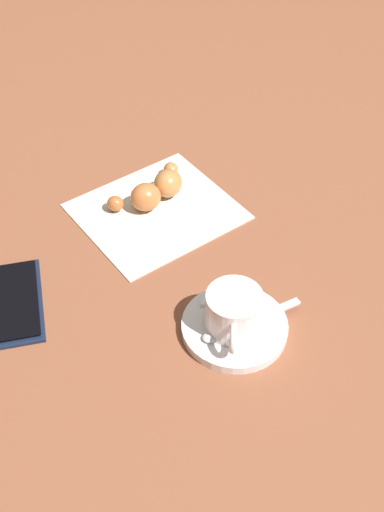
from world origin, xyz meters
name	(u,v)px	position (x,y,z in m)	size (l,w,h in m)	color
ground_plane	(200,255)	(0.00, 0.00, 0.00)	(1.80, 1.80, 0.00)	brown
saucer	(234,327)	(0.13, -0.03, 0.01)	(0.12, 0.12, 0.01)	white
espresso_cup	(234,312)	(0.13, -0.03, 0.04)	(0.08, 0.07, 0.05)	white
teaspoon	(236,327)	(0.13, -0.03, 0.01)	(0.02, 0.13, 0.01)	silver
sugar_packet	(227,302)	(0.10, -0.02, 0.01)	(0.06, 0.02, 0.01)	white
napkin	(157,211)	(-0.10, -0.01, 0.00)	(0.18, 0.20, 0.00)	silver
croissant	(155,189)	(-0.12, 0.00, 0.02)	(0.08, 0.13, 0.04)	#B4602F
cell_phone	(13,302)	(-0.04, -0.23, 0.00)	(0.14, 0.10, 0.01)	#161F36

